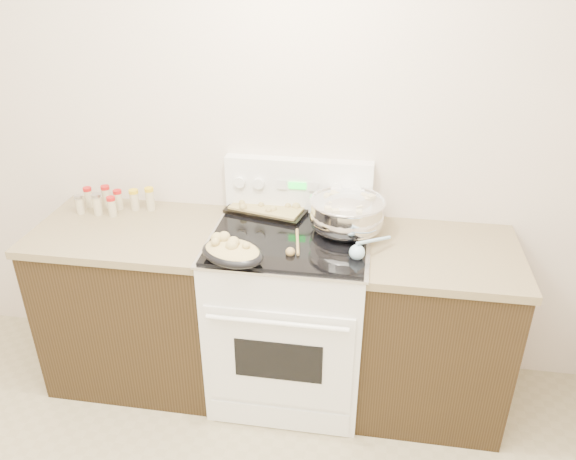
# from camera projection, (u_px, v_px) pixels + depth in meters

# --- Properties ---
(room_shell) EXTENTS (4.10, 3.60, 2.75)m
(room_shell) POSITION_uv_depth(u_px,v_px,m) (17.00, 221.00, 1.16)
(room_shell) COLOR beige
(room_shell) RESTS_ON ground
(counter_left) EXTENTS (0.93, 0.67, 0.92)m
(counter_left) POSITION_uv_depth(u_px,v_px,m) (139.00, 301.00, 3.05)
(counter_left) COLOR black
(counter_left) RESTS_ON ground
(counter_right) EXTENTS (0.73, 0.67, 0.92)m
(counter_right) POSITION_uv_depth(u_px,v_px,m) (432.00, 329.00, 2.84)
(counter_right) COLOR black
(counter_right) RESTS_ON ground
(kitchen_range) EXTENTS (0.78, 0.73, 1.22)m
(kitchen_range) POSITION_uv_depth(u_px,v_px,m) (290.00, 312.00, 2.92)
(kitchen_range) COLOR white
(kitchen_range) RESTS_ON ground
(mixing_bowl) EXTENTS (0.41, 0.41, 0.22)m
(mixing_bowl) POSITION_uv_depth(u_px,v_px,m) (347.00, 215.00, 2.71)
(mixing_bowl) COLOR silver
(mixing_bowl) RESTS_ON kitchen_range
(roasting_pan) EXTENTS (0.36, 0.31, 0.12)m
(roasting_pan) POSITION_uv_depth(u_px,v_px,m) (232.00, 251.00, 2.47)
(roasting_pan) COLOR black
(roasting_pan) RESTS_ON kitchen_range
(baking_sheet) EXTENTS (0.47, 0.38, 0.06)m
(baking_sheet) POSITION_uv_depth(u_px,v_px,m) (270.00, 206.00, 2.96)
(baking_sheet) COLOR black
(baking_sheet) RESTS_ON kitchen_range
(wooden_spoon) EXTENTS (0.07, 0.25, 0.04)m
(wooden_spoon) POSITION_uv_depth(u_px,v_px,m) (293.00, 248.00, 2.57)
(wooden_spoon) COLOR #9D7E47
(wooden_spoon) RESTS_ON kitchen_range
(blue_ladle) EXTENTS (0.19, 0.21, 0.09)m
(blue_ladle) POSITION_uv_depth(u_px,v_px,m) (359.00, 251.00, 2.52)
(blue_ladle) COLOR #A0CDEF
(blue_ladle) RESTS_ON kitchen_range
(spice_jars) EXTENTS (0.40, 0.15, 0.13)m
(spice_jars) POSITION_uv_depth(u_px,v_px,m) (113.00, 200.00, 2.98)
(spice_jars) COLOR #BFB28C
(spice_jars) RESTS_ON counter_left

